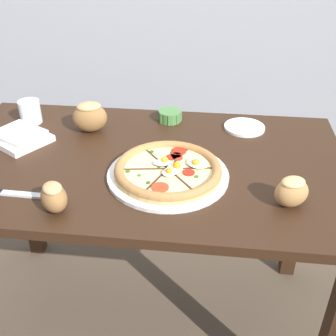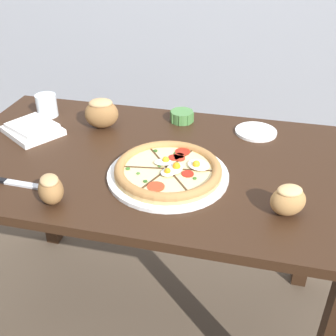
# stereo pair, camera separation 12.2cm
# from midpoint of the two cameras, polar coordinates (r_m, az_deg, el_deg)

# --- Properties ---
(ground_plane) EXTENTS (12.00, 12.00, 0.00)m
(ground_plane) POSITION_cam_midpoint_polar(r_m,az_deg,el_deg) (1.82, -4.71, -19.31)
(ground_plane) COLOR brown
(dining_table) EXTENTS (1.28, 0.74, 0.74)m
(dining_table) POSITION_cam_midpoint_polar(r_m,az_deg,el_deg) (1.39, -5.85, -2.88)
(dining_table) COLOR #331E11
(dining_table) RESTS_ON ground_plane
(pizza) EXTENTS (0.36, 0.36, 0.05)m
(pizza) POSITION_cam_midpoint_polar(r_m,az_deg,el_deg) (1.23, -2.80, -0.48)
(pizza) COLOR white
(pizza) RESTS_ON dining_table
(ramekin_bowl) EXTENTS (0.09, 0.09, 0.04)m
(ramekin_bowl) POSITION_cam_midpoint_polar(r_m,az_deg,el_deg) (1.55, -2.01, 7.05)
(ramekin_bowl) COLOR #4C8442
(ramekin_bowl) RESTS_ON dining_table
(napkin_folded) EXTENTS (0.24, 0.23, 0.04)m
(napkin_folded) POSITION_cam_midpoint_polar(r_m,az_deg,el_deg) (1.52, -21.70, 3.90)
(napkin_folded) COLOR white
(napkin_folded) RESTS_ON dining_table
(bread_piece_near) EXTENTS (0.14, 0.12, 0.11)m
(bread_piece_near) POSITION_cam_midpoint_polar(r_m,az_deg,el_deg) (1.50, -12.88, 6.79)
(bread_piece_near) COLOR olive
(bread_piece_near) RESTS_ON dining_table
(bread_piece_mid) EXTENTS (0.11, 0.10, 0.08)m
(bread_piece_mid) POSITION_cam_midpoint_polar(r_m,az_deg,el_deg) (1.13, 13.49, -3.18)
(bread_piece_mid) COLOR #B27F47
(bread_piece_mid) RESTS_ON dining_table
(bread_piece_far) EXTENTS (0.11, 0.11, 0.08)m
(bread_piece_far) POSITION_cam_midpoint_polar(r_m,az_deg,el_deg) (1.14, -18.23, -3.82)
(bread_piece_far) COLOR olive
(bread_piece_far) RESTS_ON dining_table
(knife_main) EXTENTS (0.21, 0.02, 0.01)m
(knife_main) POSITION_cam_midpoint_polar(r_m,az_deg,el_deg) (1.27, -23.67, -3.19)
(knife_main) COLOR silver
(knife_main) RESTS_ON dining_table
(water_glass) EXTENTS (0.08, 0.08, 0.08)m
(water_glass) POSITION_cam_midpoint_polar(r_m,az_deg,el_deg) (1.63, -20.22, 6.95)
(water_glass) COLOR white
(water_glass) RESTS_ON dining_table
(side_saucer) EXTENTS (0.14, 0.14, 0.01)m
(side_saucer) POSITION_cam_midpoint_polar(r_m,az_deg,el_deg) (1.52, 8.06, 5.42)
(side_saucer) COLOR white
(side_saucer) RESTS_ON dining_table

